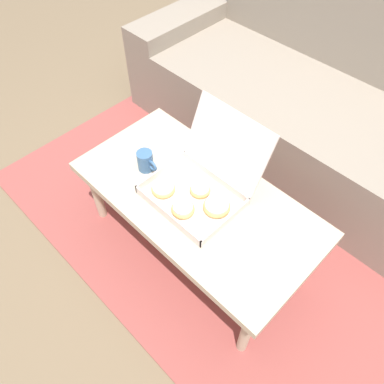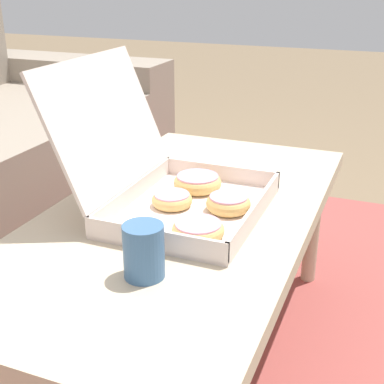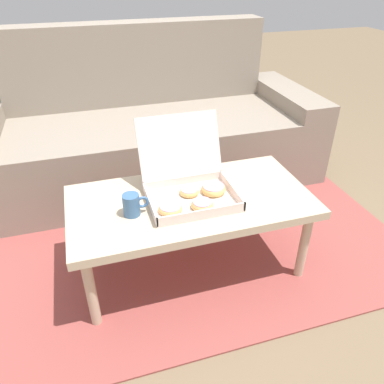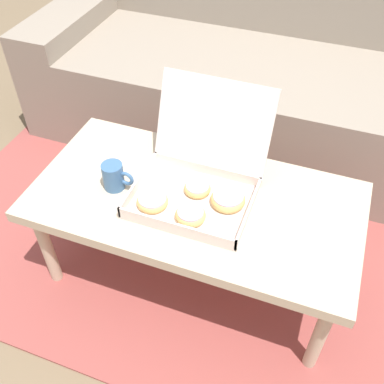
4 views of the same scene
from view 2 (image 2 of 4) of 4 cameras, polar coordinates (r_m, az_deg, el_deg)
ground_plane at (r=1.48m, az=-7.11°, el=-15.94°), size 12.00×12.00×0.00m
area_rug at (r=1.62m, az=-16.74°, el=-12.79°), size 2.39×1.98×0.01m
coffee_table at (r=1.21m, az=-1.12°, el=-3.82°), size 1.11×0.56×0.42m
pastry_box at (r=1.18m, az=-1.67°, el=0.76°), size 0.39×0.41×0.32m
coffee_mug at (r=0.93m, az=-5.07°, el=-6.19°), size 0.11×0.07×0.10m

